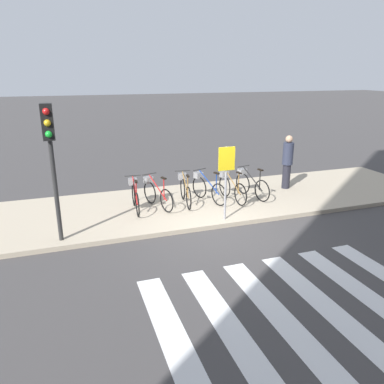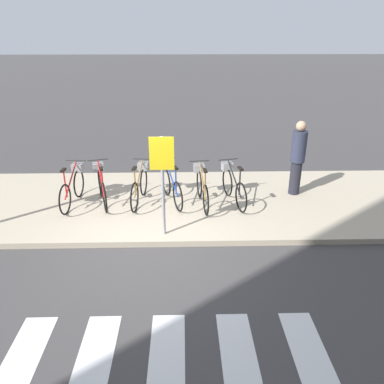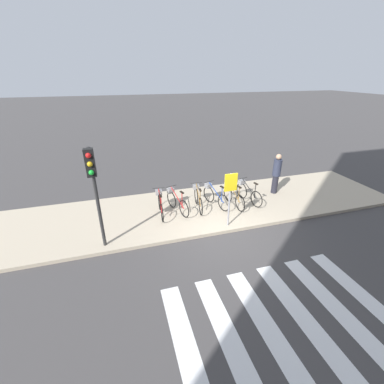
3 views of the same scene
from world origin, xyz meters
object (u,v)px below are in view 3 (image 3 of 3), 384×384
object	(u,v)px
traffic_light	(93,179)
parked_bicycle_3	(214,195)
parked_bicycle_5	(247,192)
pedestrian	(276,173)
parked_bicycle_0	(160,203)
sign_post	(230,191)
parked_bicycle_1	(176,201)
parked_bicycle_4	(233,195)
parked_bicycle_2	(198,198)

from	to	relation	value
traffic_light	parked_bicycle_3	bearing A→B (deg)	20.96
parked_bicycle_5	pedestrian	bearing A→B (deg)	15.10
parked_bicycle_0	sign_post	size ratio (longest dim) A/B	0.82
parked_bicycle_1	sign_post	bearing A→B (deg)	-45.93
parked_bicycle_5	parked_bicycle_1	bearing A→B (deg)	179.09
parked_bicycle_3	sign_post	xyz separation A→B (m)	(-0.08, -1.55, 0.89)
pedestrian	traffic_light	xyz separation A→B (m)	(-7.15, -1.96, 1.31)
parked_bicycle_3	parked_bicycle_5	world-z (taller)	same
traffic_light	parked_bicycle_0	bearing A→B (deg)	37.49
parked_bicycle_4	parked_bicycle_1	bearing A→B (deg)	176.25
parked_bicycle_5	sign_post	xyz separation A→B (m)	(-1.50, -1.48, 0.89)
parked_bicycle_0	parked_bicycle_1	world-z (taller)	same
parked_bicycle_1	parked_bicycle_5	distance (m)	2.98
parked_bicycle_1	parked_bicycle_4	size ratio (longest dim) A/B	0.96
parked_bicycle_1	parked_bicycle_2	bearing A→B (deg)	1.33
parked_bicycle_1	parked_bicycle_3	world-z (taller)	same
parked_bicycle_2	parked_bicycle_3	distance (m)	0.69
parked_bicycle_2	parked_bicycle_4	xyz separation A→B (m)	(1.40, -0.17, 0.00)
pedestrian	sign_post	distance (m)	3.61
parked_bicycle_1	pedestrian	xyz separation A→B (m)	(4.53, 0.37, 0.50)
parked_bicycle_2	sign_post	size ratio (longest dim) A/B	0.81
parked_bicycle_2	parked_bicycle_3	size ratio (longest dim) A/B	1.04
parked_bicycle_4	parked_bicycle_3	bearing A→B (deg)	166.59
parked_bicycle_0	parked_bicycle_4	xyz separation A→B (m)	(2.89, -0.10, 0.00)
parked_bicycle_5	parked_bicycle_0	bearing A→B (deg)	180.00
parked_bicycle_4	sign_post	distance (m)	1.82
parked_bicycle_2	parked_bicycle_1	bearing A→B (deg)	-178.67
parked_bicycle_4	sign_post	world-z (taller)	sign_post
parked_bicycle_4	pedestrian	xyz separation A→B (m)	(2.26, 0.52, 0.50)
parked_bicycle_4	traffic_light	world-z (taller)	traffic_light
parked_bicycle_1	pedestrian	world-z (taller)	pedestrian
parked_bicycle_3	parked_bicycle_4	size ratio (longest dim) A/B	0.96
parked_bicycle_2	parked_bicycle_3	world-z (taller)	same
parked_bicycle_1	sign_post	xyz separation A→B (m)	(1.48, -1.53, 0.89)
traffic_light	sign_post	distance (m)	4.21
traffic_light	sign_post	xyz separation A→B (m)	(4.11, 0.06, -0.92)
parked_bicycle_5	traffic_light	size ratio (longest dim) A/B	0.50
parked_bicycle_5	traffic_light	world-z (taller)	traffic_light
traffic_light	parked_bicycle_5	bearing A→B (deg)	15.35
parked_bicycle_3	parked_bicycle_4	bearing A→B (deg)	-13.41
parked_bicycle_0	pedestrian	bearing A→B (deg)	4.64
parked_bicycle_5	sign_post	size ratio (longest dim) A/B	0.80
parked_bicycle_1	pedestrian	bearing A→B (deg)	4.68
sign_post	parked_bicycle_3	bearing A→B (deg)	86.94
parked_bicycle_0	sign_post	xyz separation A→B (m)	(2.10, -1.48, 0.89)
parked_bicycle_3	parked_bicycle_2	bearing A→B (deg)	179.94
parked_bicycle_0	traffic_light	world-z (taller)	traffic_light
parked_bicycle_2	parked_bicycle_5	xyz separation A→B (m)	(2.10, -0.07, 0.00)
parked_bicycle_1	parked_bicycle_2	size ratio (longest dim) A/B	0.97
parked_bicycle_2	traffic_light	bearing A→B (deg)	-155.35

